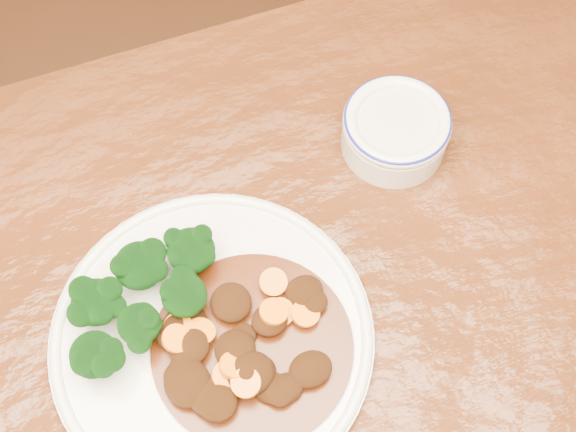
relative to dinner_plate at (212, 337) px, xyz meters
name	(u,v)px	position (x,y,z in m)	size (l,w,h in m)	color
dinner_plate	(212,337)	(0.00, 0.00, 0.00)	(0.31, 0.31, 0.02)	white
broccoli_florets	(142,295)	(-0.05, 0.05, 0.04)	(0.16, 0.11, 0.05)	#7D9B50
mince_stew	(241,353)	(0.02, -0.03, 0.02)	(0.19, 0.19, 0.04)	#441707
dip_bowl	(396,130)	(0.26, 0.13, 0.02)	(0.12, 0.12, 0.05)	silver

